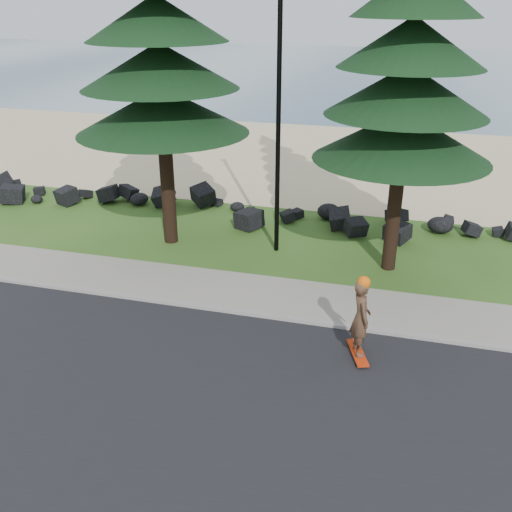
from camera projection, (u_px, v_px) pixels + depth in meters
The scene contains 9 objects.
ground at pixel (249, 297), 15.29m from camera, with size 160.00×160.00×0.00m, color #2D5019.
road at pixel (188, 402), 11.34m from camera, with size 160.00×7.00×0.02m, color black.
kerb at pixel (239, 312), 14.48m from camera, with size 160.00×0.20×0.10m, color gray.
sidewalk at pixel (251, 292), 15.45m from camera, with size 160.00×2.00×0.08m, color gray.
beach_sand at pixel (329, 159), 28.00m from camera, with size 160.00×15.00×0.01m, color beige.
ocean at pixel (380, 70), 59.99m from camera, with size 160.00×58.00×0.01m, color #3E6278.
seawall_boulders at pixel (292, 223), 20.20m from camera, with size 60.00×2.40×1.10m, color black, non-canonical shape.
lamp_post at pixel (278, 119), 16.36m from camera, with size 0.25×0.14×8.14m.
skateboarder at pixel (361, 318), 12.37m from camera, with size 0.62×1.10×1.99m.
Camera 1 is at (3.66, -12.90, 7.42)m, focal length 40.00 mm.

